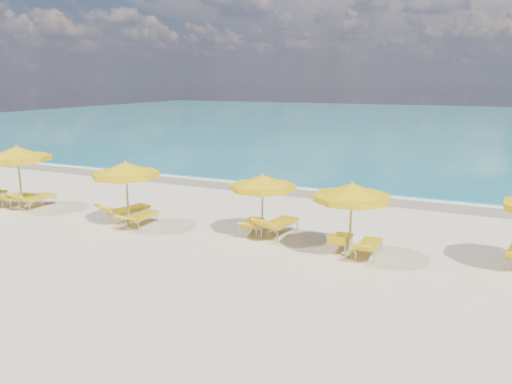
% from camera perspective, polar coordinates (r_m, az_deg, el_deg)
% --- Properties ---
extents(ground_plane, '(120.00, 120.00, 0.00)m').
position_cam_1_polar(ground_plane, '(16.22, -2.23, -5.20)').
color(ground_plane, beige).
extents(ocean, '(120.00, 80.00, 0.30)m').
position_cam_1_polar(ocean, '(62.34, 18.37, 7.53)').
color(ocean, '#157079').
rests_on(ocean, ground).
extents(wet_sand_band, '(120.00, 2.60, 0.01)m').
position_cam_1_polar(wet_sand_band, '(22.83, 6.22, 0.04)').
color(wet_sand_band, tan).
rests_on(wet_sand_band, ground).
extents(foam_line, '(120.00, 1.20, 0.03)m').
position_cam_1_polar(foam_line, '(23.57, 6.84, 0.43)').
color(foam_line, white).
rests_on(foam_line, ground).
extents(whitecap_near, '(14.00, 0.36, 0.05)m').
position_cam_1_polar(whitecap_near, '(33.76, 1.78, 4.24)').
color(whitecap_near, white).
rests_on(whitecap_near, ground).
extents(whitecap_far, '(18.00, 0.30, 0.05)m').
position_cam_1_polar(whitecap_far, '(38.08, 26.06, 3.92)').
color(whitecap_far, white).
rests_on(whitecap_far, ground).
extents(umbrella_2, '(2.58, 2.58, 2.54)m').
position_cam_1_polar(umbrella_2, '(21.49, -25.63, 3.92)').
color(umbrella_2, tan).
rests_on(umbrella_2, ground).
extents(umbrella_3, '(2.84, 2.84, 2.32)m').
position_cam_1_polar(umbrella_3, '(17.51, -14.65, 2.41)').
color(umbrella_3, tan).
rests_on(umbrella_3, ground).
extents(umbrella_4, '(2.74, 2.74, 2.13)m').
position_cam_1_polar(umbrella_4, '(15.72, 0.74, 1.06)').
color(umbrella_4, tan).
rests_on(umbrella_4, ground).
extents(umbrella_5, '(2.79, 2.79, 2.24)m').
position_cam_1_polar(umbrella_5, '(14.17, 10.91, -0.08)').
color(umbrella_5, tan).
rests_on(umbrella_5, ground).
extents(lounger_2_left, '(0.62, 1.64, 0.76)m').
position_cam_1_polar(lounger_2_left, '(22.34, -25.60, -0.91)').
color(lounger_2_left, '#A5A8AD').
rests_on(lounger_2_left, ground).
extents(lounger_2_right, '(0.65, 1.88, 0.81)m').
position_cam_1_polar(lounger_2_right, '(21.71, -23.79, -1.03)').
color(lounger_2_right, '#A5A8AD').
rests_on(lounger_2_right, ground).
extents(lounger_3_left, '(1.04, 2.10, 0.84)m').
position_cam_1_polar(lounger_3_left, '(18.59, -14.39, -2.48)').
color(lounger_3_left, '#A5A8AD').
rests_on(lounger_3_left, ground).
extents(lounger_3_right, '(0.63, 1.83, 0.65)m').
position_cam_1_polar(lounger_3_right, '(17.84, -12.96, -3.15)').
color(lounger_3_right, '#A5A8AD').
rests_on(lounger_3_right, ground).
extents(lounger_4_left, '(0.86, 1.72, 0.65)m').
position_cam_1_polar(lounger_4_left, '(16.62, -0.40, -4.05)').
color(lounger_4_left, '#A5A8AD').
rests_on(lounger_4_left, ground).
extents(lounger_4_right, '(0.94, 2.10, 0.86)m').
position_cam_1_polar(lounger_4_right, '(16.35, 2.64, -4.15)').
color(lounger_4_right, '#A5A8AD').
rests_on(lounger_4_right, ground).
extents(lounger_5_left, '(0.63, 1.58, 0.76)m').
position_cam_1_polar(lounger_5_left, '(15.20, 9.65, -5.85)').
color(lounger_5_left, '#A5A8AD').
rests_on(lounger_5_left, ground).
extents(lounger_5_right, '(0.59, 1.73, 0.70)m').
position_cam_1_polar(lounger_5_right, '(14.82, 12.76, -6.45)').
color(lounger_5_right, '#A5A8AD').
rests_on(lounger_5_right, ground).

